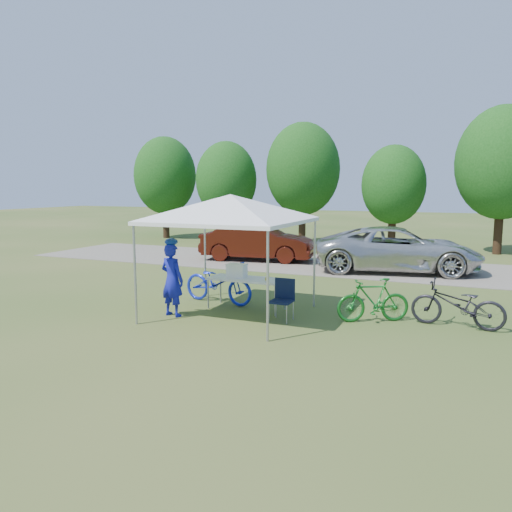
{
  "coord_description": "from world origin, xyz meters",
  "views": [
    {
      "loc": [
        4.91,
        -9.94,
        2.9
      ],
      "look_at": [
        -0.25,
        2.0,
        1.08
      ],
      "focal_mm": 35.0,
      "sensor_mm": 36.0,
      "label": 1
    }
  ],
  "objects_px": {
    "bike_green": "(373,300)",
    "bike_blue": "(218,282)",
    "minivan": "(398,249)",
    "sedan": "(258,242)",
    "folding_chair": "(283,296)",
    "bike_dark": "(457,304)",
    "folding_table": "(246,280)",
    "cyclist": "(172,280)",
    "cooler": "(237,271)"
  },
  "relations": [
    {
      "from": "minivan",
      "to": "sedan",
      "type": "xyz_separation_m",
      "value": [
        -5.42,
        0.5,
        -0.03
      ]
    },
    {
      "from": "bike_dark",
      "to": "minivan",
      "type": "bearing_deg",
      "value": -156.99
    },
    {
      "from": "cyclist",
      "to": "sedan",
      "type": "relative_size",
      "value": 0.37
    },
    {
      "from": "sedan",
      "to": "bike_dark",
      "type": "bearing_deg",
      "value": -141.6
    },
    {
      "from": "cyclist",
      "to": "minivan",
      "type": "xyz_separation_m",
      "value": [
        3.84,
        8.04,
        -0.04
      ]
    },
    {
      "from": "folding_table",
      "to": "bike_blue",
      "type": "height_order",
      "value": "bike_blue"
    },
    {
      "from": "folding_chair",
      "to": "cyclist",
      "type": "height_order",
      "value": "cyclist"
    },
    {
      "from": "folding_table",
      "to": "minivan",
      "type": "bearing_deg",
      "value": 69.31
    },
    {
      "from": "bike_green",
      "to": "cooler",
      "type": "bearing_deg",
      "value": -118.54
    },
    {
      "from": "cooler",
      "to": "cyclist",
      "type": "height_order",
      "value": "cyclist"
    },
    {
      "from": "cyclist",
      "to": "bike_green",
      "type": "bearing_deg",
      "value": -152.64
    },
    {
      "from": "folding_chair",
      "to": "bike_dark",
      "type": "relative_size",
      "value": 0.49
    },
    {
      "from": "folding_chair",
      "to": "bike_green",
      "type": "xyz_separation_m",
      "value": [
        1.84,
        0.6,
        -0.05
      ]
    },
    {
      "from": "folding_table",
      "to": "sedan",
      "type": "relative_size",
      "value": 0.41
    },
    {
      "from": "cooler",
      "to": "cyclist",
      "type": "relative_size",
      "value": 0.28
    },
    {
      "from": "folding_chair",
      "to": "cooler",
      "type": "relative_size",
      "value": 1.98
    },
    {
      "from": "cooler",
      "to": "bike_dark",
      "type": "height_order",
      "value": "cooler"
    },
    {
      "from": "folding_table",
      "to": "bike_blue",
      "type": "distance_m",
      "value": 0.98
    },
    {
      "from": "cooler",
      "to": "cyclist",
      "type": "distance_m",
      "value": 1.6
    },
    {
      "from": "cooler",
      "to": "minivan",
      "type": "distance_m",
      "value": 7.37
    },
    {
      "from": "cooler",
      "to": "sedan",
      "type": "bearing_deg",
      "value": 109.54
    },
    {
      "from": "bike_blue",
      "to": "bike_green",
      "type": "xyz_separation_m",
      "value": [
        3.89,
        -0.25,
        -0.05
      ]
    },
    {
      "from": "folding_chair",
      "to": "cyclist",
      "type": "distance_m",
      "value": 2.51
    },
    {
      "from": "folding_chair",
      "to": "bike_blue",
      "type": "bearing_deg",
      "value": 158.35
    },
    {
      "from": "folding_table",
      "to": "cooler",
      "type": "xyz_separation_m",
      "value": [
        -0.25,
        -0.0,
        0.21
      ]
    },
    {
      "from": "folding_table",
      "to": "cooler",
      "type": "height_order",
      "value": "cooler"
    },
    {
      "from": "folding_table",
      "to": "cyclist",
      "type": "distance_m",
      "value": 1.77
    },
    {
      "from": "cyclist",
      "to": "bike_green",
      "type": "height_order",
      "value": "cyclist"
    },
    {
      "from": "folding_table",
      "to": "bike_dark",
      "type": "height_order",
      "value": "bike_dark"
    },
    {
      "from": "bike_blue",
      "to": "bike_dark",
      "type": "xyz_separation_m",
      "value": [
        5.56,
        -0.01,
        -0.04
      ]
    },
    {
      "from": "cyclist",
      "to": "bike_blue",
      "type": "xyz_separation_m",
      "value": [
        0.36,
        1.54,
        -0.3
      ]
    },
    {
      "from": "folding_chair",
      "to": "minivan",
      "type": "height_order",
      "value": "minivan"
    },
    {
      "from": "bike_blue",
      "to": "sedan",
      "type": "height_order",
      "value": "sedan"
    },
    {
      "from": "bike_dark",
      "to": "sedan",
      "type": "xyz_separation_m",
      "value": [
        -7.5,
        7.02,
        0.26
      ]
    },
    {
      "from": "bike_green",
      "to": "bike_dark",
      "type": "relative_size",
      "value": 0.86
    },
    {
      "from": "folding_chair",
      "to": "cyclist",
      "type": "relative_size",
      "value": 0.55
    },
    {
      "from": "folding_chair",
      "to": "bike_green",
      "type": "relative_size",
      "value": 0.57
    },
    {
      "from": "cooler",
      "to": "bike_blue",
      "type": "relative_size",
      "value": 0.23
    },
    {
      "from": "folding_chair",
      "to": "bike_dark",
      "type": "xyz_separation_m",
      "value": [
        3.52,
        0.84,
        -0.04
      ]
    },
    {
      "from": "bike_green",
      "to": "bike_blue",
      "type": "bearing_deg",
      "value": -123.19
    },
    {
      "from": "folding_table",
      "to": "bike_green",
      "type": "distance_m",
      "value": 2.98
    },
    {
      "from": "cooler",
      "to": "bike_green",
      "type": "distance_m",
      "value": 3.25
    },
    {
      "from": "folding_table",
      "to": "bike_green",
      "type": "bearing_deg",
      "value": 1.05
    },
    {
      "from": "sedan",
      "to": "folding_table",
      "type": "bearing_deg",
      "value": -167.23
    },
    {
      "from": "sedan",
      "to": "bike_blue",
      "type": "bearing_deg",
      "value": -173.06
    },
    {
      "from": "cyclist",
      "to": "minivan",
      "type": "relative_size",
      "value": 0.3
    },
    {
      "from": "folding_chair",
      "to": "sedan",
      "type": "bearing_deg",
      "value": 117.84
    },
    {
      "from": "cyclist",
      "to": "bike_dark",
      "type": "height_order",
      "value": "cyclist"
    },
    {
      "from": "cooler",
      "to": "bike_blue",
      "type": "distance_m",
      "value": 0.83
    },
    {
      "from": "cooler",
      "to": "folding_chair",
      "type": "bearing_deg",
      "value": -21.65
    }
  ]
}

